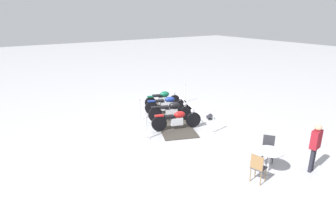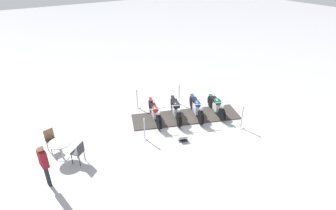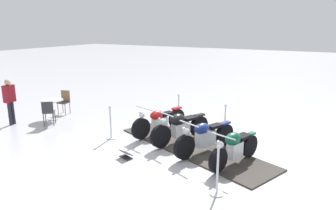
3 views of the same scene
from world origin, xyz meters
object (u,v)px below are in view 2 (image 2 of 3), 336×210
Objects in this scene: cafe_table at (61,146)px; stanchion_left_front at (137,102)px; stanchion_right_front at (145,132)px; info_placard at (183,139)px; stanchion_right_rear at (242,120)px; stanchion_left_mid at (179,97)px; motorcycle_forest at (217,105)px; bystander_person at (44,162)px; motorcycle_black at (176,109)px; motorcycle_maroon at (155,112)px; motorcycle_navy at (197,108)px; cafe_chair_across_table at (79,151)px; cafe_chair_near_table at (51,139)px.

stanchion_left_front is at bearing -64.07° from cafe_table.
stanchion_right_front reaches higher than info_placard.
stanchion_right_rear is 1.34× the size of cafe_table.
stanchion_left_mid is (3.58, 1.09, 0.01)m from stanchion_right_rear.
motorcycle_forest is 8.35m from bystander_person.
motorcycle_black is 2.50× the size of cafe_table.
stanchion_left_front is 2.28m from stanchion_left_mid.
motorcycle_maroon is 2.11m from motorcycle_navy.
cafe_table is (-1.36, 6.59, 0.19)m from stanchion_left_mid.
motorcycle_navy is 1.27× the size of bystander_person.
cafe_chair_across_table is at bearing -58.64° from motorcycle_black.
motorcycle_navy is at bearing -92.11° from cafe_table.
motorcycle_navy reaches higher than cafe_chair_across_table.
motorcycle_navy is 2.24× the size of cafe_chair_near_table.
stanchion_right_front is (-1.11, 1.17, -0.11)m from motorcycle_maroon.
cafe_chair_near_table is at bearing -76.98° from motorcycle_maroon.
motorcycle_navy reaches higher than motorcycle_forest.
stanchion_left_front is 3.81m from info_placard.
stanchion_left_front is at bearing 36.36° from stanchion_right_rear.
motorcycle_maroon is 1.98× the size of stanchion_right_rear.
stanchion_right_rear is 8.53m from bystander_person.
cafe_table is (-0.13, 5.56, 0.06)m from motorcycle_black.
stanchion_left_mid is (1.60, -0.04, -0.10)m from motorcycle_navy.
cafe_chair_across_table is (-0.39, 6.03, 0.04)m from motorcycle_navy.
motorcycle_forest is 2.19m from stanchion_left_mid.
cafe_table is 0.82m from cafe_chair_across_table.
motorcycle_maroon reaches higher than motorcycle_navy.
motorcycle_black is 1.25× the size of bystander_person.
stanchion_left_mid is 1.22× the size of cafe_chair_across_table.
motorcycle_maroon is 2.07× the size of stanchion_right_front.
stanchion_left_front is at bearing -116.86° from motorcycle_navy.
bystander_person reaches higher than motorcycle_maroon.
bystander_person reaches higher than motorcycle_forest.
motorcycle_forest is 1.61m from stanchion_right_rear.
bystander_person is (-1.74, 5.34, 0.53)m from motorcycle_maroon.
motorcycle_forest reaches higher than info_placard.
cafe_chair_near_table is at bearing -5.27° from info_placard.
motorcycle_black is at bearing -93.35° from motorcycle_forest.
stanchion_left_mid is 6.81m from cafe_chair_near_table.
motorcycle_forest is 4.16m from stanchion_left_front.
stanchion_right_front is (-2.77, 1.05, 0.02)m from stanchion_left_front.
motorcycle_black is 1.90× the size of stanchion_left_mid.
cafe_chair_near_table is (0.80, 0.20, -0.03)m from cafe_table.
bystander_person is at bearing 16.74° from info_placard.
cafe_table is 0.93× the size of cafe_chair_across_table.
stanchion_right_front is 1.28× the size of cafe_table.
bystander_person reaches higher than stanchion_right_front.
cafe_table is (2.22, 7.68, 0.19)m from stanchion_right_rear.
motorcycle_forest reaches higher than cafe_table.
stanchion_left_front reaches higher than cafe_chair_near_table.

